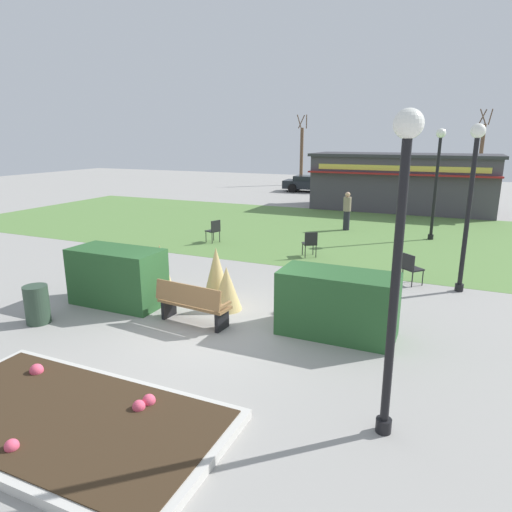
{
  "coord_description": "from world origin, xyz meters",
  "views": [
    {
      "loc": [
        4.41,
        -7.73,
        4.0
      ],
      "look_at": [
        -0.25,
        2.75,
        0.97
      ],
      "focal_mm": 31.62,
      "sensor_mm": 36.0,
      "label": 1
    }
  ],
  "objects_px": {
    "lamppost_near": "(399,243)",
    "tree_right_bg": "(481,156)",
    "food_kiosk": "(402,182)",
    "lamppost_far": "(437,171)",
    "cafe_chair_center": "(310,242)",
    "park_bench": "(192,303)",
    "parked_car_west_slot": "(312,183)",
    "tree_left_bg": "(302,155)",
    "trash_bin": "(37,304)",
    "lamppost_mid": "(471,189)",
    "cafe_chair_west": "(411,267)",
    "parked_car_center_slot": "(381,186)",
    "person_strolling": "(347,211)",
    "cafe_chair_east": "(214,229)"
  },
  "relations": [
    {
      "from": "park_bench",
      "to": "cafe_chair_west",
      "type": "relative_size",
      "value": 1.96
    },
    {
      "from": "parked_car_west_slot",
      "to": "parked_car_center_slot",
      "type": "distance_m",
      "value": 5.14
    },
    {
      "from": "tree_left_bg",
      "to": "trash_bin",
      "type": "bearing_deg",
      "value": -82.16
    },
    {
      "from": "lamppost_near",
      "to": "trash_bin",
      "type": "xyz_separation_m",
      "value": [
        -7.61,
        0.82,
        -2.29
      ]
    },
    {
      "from": "lamppost_near",
      "to": "lamppost_far",
      "type": "distance_m",
      "value": 13.39
    },
    {
      "from": "park_bench",
      "to": "person_strolling",
      "type": "height_order",
      "value": "person_strolling"
    },
    {
      "from": "cafe_chair_center",
      "to": "person_strolling",
      "type": "height_order",
      "value": "person_strolling"
    },
    {
      "from": "lamppost_mid",
      "to": "lamppost_far",
      "type": "bearing_deg",
      "value": 99.7
    },
    {
      "from": "parked_car_center_slot",
      "to": "park_bench",
      "type": "bearing_deg",
      "value": -90.26
    },
    {
      "from": "park_bench",
      "to": "tree_left_bg",
      "type": "height_order",
      "value": "tree_left_bg"
    },
    {
      "from": "person_strolling",
      "to": "lamppost_far",
      "type": "bearing_deg",
      "value": 124.97
    },
    {
      "from": "food_kiosk",
      "to": "tree_left_bg",
      "type": "height_order",
      "value": "tree_left_bg"
    },
    {
      "from": "lamppost_near",
      "to": "tree_right_bg",
      "type": "relative_size",
      "value": 0.72
    },
    {
      "from": "cafe_chair_center",
      "to": "parked_car_center_slot",
      "type": "distance_m",
      "value": 18.51
    },
    {
      "from": "food_kiosk",
      "to": "parked_car_center_slot",
      "type": "height_order",
      "value": "food_kiosk"
    },
    {
      "from": "cafe_chair_center",
      "to": "lamppost_mid",
      "type": "bearing_deg",
      "value": -20.64
    },
    {
      "from": "park_bench",
      "to": "lamppost_far",
      "type": "height_order",
      "value": "lamppost_far"
    },
    {
      "from": "lamppost_mid",
      "to": "cafe_chair_center",
      "type": "bearing_deg",
      "value": 159.36
    },
    {
      "from": "parked_car_center_slot",
      "to": "tree_left_bg",
      "type": "bearing_deg",
      "value": 147.77
    },
    {
      "from": "lamppost_mid",
      "to": "person_strolling",
      "type": "distance_m",
      "value": 8.58
    },
    {
      "from": "lamppost_near",
      "to": "lamppost_far",
      "type": "xyz_separation_m",
      "value": [
        -0.18,
        13.39,
        0.0
      ]
    },
    {
      "from": "trash_bin",
      "to": "food_kiosk",
      "type": "distance_m",
      "value": 20.79
    },
    {
      "from": "trash_bin",
      "to": "tree_left_bg",
      "type": "bearing_deg",
      "value": 97.84
    },
    {
      "from": "cafe_chair_center",
      "to": "tree_right_bg",
      "type": "height_order",
      "value": "tree_right_bg"
    },
    {
      "from": "park_bench",
      "to": "cafe_chair_center",
      "type": "xyz_separation_m",
      "value": [
        0.63,
        6.58,
        0.05
      ]
    },
    {
      "from": "lamppost_near",
      "to": "food_kiosk",
      "type": "distance_m",
      "value": 21.03
    },
    {
      "from": "food_kiosk",
      "to": "cafe_chair_west",
      "type": "bearing_deg",
      "value": -82.14
    },
    {
      "from": "lamppost_far",
      "to": "cafe_chair_west",
      "type": "bearing_deg",
      "value": -91.5
    },
    {
      "from": "lamppost_near",
      "to": "parked_car_center_slot",
      "type": "relative_size",
      "value": 1.01
    },
    {
      "from": "cafe_chair_center",
      "to": "person_strolling",
      "type": "relative_size",
      "value": 0.53
    },
    {
      "from": "trash_bin",
      "to": "park_bench",
      "type": "bearing_deg",
      "value": 22.83
    },
    {
      "from": "trash_bin",
      "to": "cafe_chair_east",
      "type": "height_order",
      "value": "cafe_chair_east"
    },
    {
      "from": "cafe_chair_west",
      "to": "parked_car_center_slot",
      "type": "distance_m",
      "value": 20.66
    },
    {
      "from": "trash_bin",
      "to": "tree_right_bg",
      "type": "relative_size",
      "value": 0.14
    },
    {
      "from": "park_bench",
      "to": "cafe_chair_west",
      "type": "xyz_separation_m",
      "value": [
        4.09,
        4.81,
        0.05
      ]
    },
    {
      "from": "person_strolling",
      "to": "parked_car_west_slot",
      "type": "xyz_separation_m",
      "value": [
        -5.72,
        13.33,
        -0.22
      ]
    },
    {
      "from": "person_strolling",
      "to": "tree_left_bg",
      "type": "bearing_deg",
      "value": -112.53
    },
    {
      "from": "food_kiosk",
      "to": "cafe_chair_east",
      "type": "bearing_deg",
      "value": -115.99
    },
    {
      "from": "food_kiosk",
      "to": "tree_right_bg",
      "type": "xyz_separation_m",
      "value": [
        4.23,
        11.66,
        1.06
      ]
    },
    {
      "from": "cafe_chair_west",
      "to": "cafe_chair_center",
      "type": "relative_size",
      "value": 1.0
    },
    {
      "from": "lamppost_near",
      "to": "tree_right_bg",
      "type": "xyz_separation_m",
      "value": [
        1.96,
        32.54,
        -0.08
      ]
    },
    {
      "from": "cafe_chair_west",
      "to": "cafe_chair_center",
      "type": "xyz_separation_m",
      "value": [
        -3.46,
        1.77,
        0.0
      ]
    },
    {
      "from": "food_kiosk",
      "to": "parked_car_west_slot",
      "type": "bearing_deg",
      "value": 138.56
    },
    {
      "from": "person_strolling",
      "to": "parked_car_center_slot",
      "type": "xyz_separation_m",
      "value": [
        -0.59,
        13.33,
        -0.22
      ]
    },
    {
      "from": "lamppost_mid",
      "to": "food_kiosk",
      "type": "xyz_separation_m",
      "value": [
        -3.19,
        13.93,
        -1.14
      ]
    },
    {
      "from": "cafe_chair_west",
      "to": "person_strolling",
      "type": "height_order",
      "value": "person_strolling"
    },
    {
      "from": "park_bench",
      "to": "parked_car_west_slot",
      "type": "xyz_separation_m",
      "value": [
        -5.02,
        25.08,
        0.16
      ]
    },
    {
      "from": "lamppost_near",
      "to": "food_kiosk",
      "type": "relative_size",
      "value": 0.44
    },
    {
      "from": "parked_car_west_slot",
      "to": "cafe_chair_west",
      "type": "bearing_deg",
      "value": -65.78
    },
    {
      "from": "tree_right_bg",
      "to": "food_kiosk",
      "type": "bearing_deg",
      "value": -109.93
    }
  ]
}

